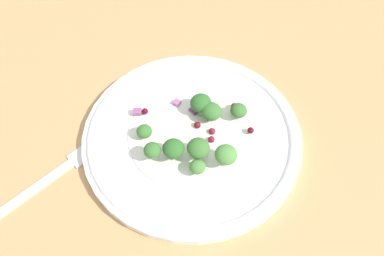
# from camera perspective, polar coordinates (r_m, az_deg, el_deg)

# --- Properties ---
(ground_plane) EXTENTS (1.80, 1.80, 0.02)m
(ground_plane) POSITION_cam_1_polar(r_m,az_deg,el_deg) (0.57, 0.70, 0.17)
(ground_plane) COLOR tan
(plate) EXTENTS (0.29, 0.29, 0.02)m
(plate) POSITION_cam_1_polar(r_m,az_deg,el_deg) (0.54, 0.00, -1.11)
(plate) COLOR white
(plate) RESTS_ON ground_plane
(dressing_pool) EXTENTS (0.17, 0.17, 0.00)m
(dressing_pool) POSITION_cam_1_polar(r_m,az_deg,el_deg) (0.54, 0.00, -0.85)
(dressing_pool) COLOR white
(dressing_pool) RESTS_ON plate
(broccoli_floret_0) EXTENTS (0.03, 0.03, 0.03)m
(broccoli_floret_0) POSITION_cam_1_polar(r_m,az_deg,el_deg) (0.50, -2.59, -2.92)
(broccoli_floret_0) COLOR #8EB77A
(broccoli_floret_0) RESTS_ON plate
(broccoli_floret_1) EXTENTS (0.02, 0.02, 0.02)m
(broccoli_floret_1) POSITION_cam_1_polar(r_m,az_deg,el_deg) (0.53, -6.66, -0.51)
(broccoli_floret_1) COLOR #9EC684
(broccoli_floret_1) RESTS_ON plate
(broccoli_floret_2) EXTENTS (0.02, 0.02, 0.02)m
(broccoli_floret_2) POSITION_cam_1_polar(r_m,az_deg,el_deg) (0.50, -5.54, -3.11)
(broccoli_floret_2) COLOR #9EC684
(broccoli_floret_2) RESTS_ON plate
(broccoli_floret_3) EXTENTS (0.03, 0.03, 0.03)m
(broccoli_floret_3) POSITION_cam_1_polar(r_m,az_deg,el_deg) (0.50, 0.88, -2.86)
(broccoli_floret_3) COLOR #8EB77A
(broccoli_floret_3) RESTS_ON plate
(broccoli_floret_4) EXTENTS (0.02, 0.02, 0.02)m
(broccoli_floret_4) POSITION_cam_1_polar(r_m,az_deg,el_deg) (0.54, 6.51, 2.40)
(broccoli_floret_4) COLOR #9EC684
(broccoli_floret_4) RESTS_ON plate
(broccoli_floret_5) EXTENTS (0.03, 0.03, 0.03)m
(broccoli_floret_5) POSITION_cam_1_polar(r_m,az_deg,el_deg) (0.54, 1.25, 3.43)
(broccoli_floret_5) COLOR #ADD18E
(broccoli_floret_5) RESTS_ON plate
(broccoli_floret_6) EXTENTS (0.03, 0.03, 0.03)m
(broccoli_floret_6) POSITION_cam_1_polar(r_m,az_deg,el_deg) (0.50, 4.58, -3.83)
(broccoli_floret_6) COLOR #9EC684
(broccoli_floret_6) RESTS_ON plate
(broccoli_floret_7) EXTENTS (0.02, 0.02, 0.02)m
(broccoli_floret_7) POSITION_cam_1_polar(r_m,az_deg,el_deg) (0.50, 0.76, -5.44)
(broccoli_floret_7) COLOR #8EB77A
(broccoli_floret_7) RESTS_ON plate
(broccoli_floret_8) EXTENTS (0.03, 0.03, 0.03)m
(broccoli_floret_8) POSITION_cam_1_polar(r_m,az_deg,el_deg) (0.54, 2.70, 2.28)
(broccoli_floret_8) COLOR #8EB77A
(broccoli_floret_8) RESTS_ON plate
(cranberry_0) EXTENTS (0.01, 0.01, 0.01)m
(cranberry_0) POSITION_cam_1_polar(r_m,az_deg,el_deg) (0.54, 0.75, 0.40)
(cranberry_0) COLOR maroon
(cranberry_0) RESTS_ON plate
(cranberry_1) EXTENTS (0.01, 0.01, 0.01)m
(cranberry_1) POSITION_cam_1_polar(r_m,az_deg,el_deg) (0.54, 2.80, -0.48)
(cranberry_1) COLOR maroon
(cranberry_1) RESTS_ON plate
(cranberry_2) EXTENTS (0.01, 0.01, 0.01)m
(cranberry_2) POSITION_cam_1_polar(r_m,az_deg,el_deg) (0.54, 8.16, -0.33)
(cranberry_2) COLOR #4C0A14
(cranberry_2) RESTS_ON plate
(cranberry_3) EXTENTS (0.01, 0.01, 0.01)m
(cranberry_3) POSITION_cam_1_polar(r_m,az_deg,el_deg) (0.55, -6.56, 2.33)
(cranberry_3) COLOR #4C0A14
(cranberry_3) RESTS_ON plate
(cranberry_4) EXTENTS (0.01, 0.01, 0.01)m
(cranberry_4) POSITION_cam_1_polar(r_m,az_deg,el_deg) (0.56, 5.91, 3.00)
(cranberry_4) COLOR maroon
(cranberry_4) RESTS_ON plate
(cranberry_5) EXTENTS (0.01, 0.01, 0.01)m
(cranberry_5) POSITION_cam_1_polar(r_m,az_deg,el_deg) (0.53, 3.16, -1.42)
(cranberry_5) COLOR maroon
(cranberry_5) RESTS_ON plate
(onion_bit_0) EXTENTS (0.01, 0.02, 0.01)m
(onion_bit_0) POSITION_cam_1_polar(r_m,az_deg,el_deg) (0.52, -2.91, -3.55)
(onion_bit_0) COLOR #A35B93
(onion_bit_0) RESTS_ON plate
(onion_bit_1) EXTENTS (0.01, 0.01, 0.00)m
(onion_bit_1) POSITION_cam_1_polar(r_m,az_deg,el_deg) (0.55, 2.70, 1.56)
(onion_bit_1) COLOR #934C84
(onion_bit_1) RESTS_ON plate
(onion_bit_2) EXTENTS (0.01, 0.01, 0.01)m
(onion_bit_2) POSITION_cam_1_polar(r_m,az_deg,el_deg) (0.56, -7.62, 2.28)
(onion_bit_2) COLOR #934C84
(onion_bit_2) RESTS_ON plate
(onion_bit_3) EXTENTS (0.01, 0.01, 0.00)m
(onion_bit_3) POSITION_cam_1_polar(r_m,az_deg,el_deg) (0.56, -2.15, 3.57)
(onion_bit_3) COLOR #A35B93
(onion_bit_3) RESTS_ON plate
(onion_bit_4) EXTENTS (0.01, 0.01, 0.00)m
(onion_bit_4) POSITION_cam_1_polar(r_m,az_deg,el_deg) (0.56, 0.46, 2.50)
(onion_bit_4) COLOR #843D75
(onion_bit_4) RESTS_ON plate
(fork) EXTENTS (0.18, 0.08, 0.01)m
(fork) POSITION_cam_1_polar(r_m,az_deg,el_deg) (0.54, -20.28, -7.30)
(fork) COLOR silver
(fork) RESTS_ON ground_plane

